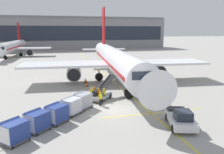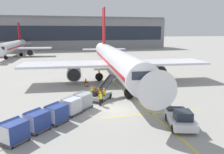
{
  "view_description": "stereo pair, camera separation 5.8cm",
  "coord_description": "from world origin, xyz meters",
  "px_view_note": "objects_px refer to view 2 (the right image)",
  "views": [
    {
      "loc": [
        -6.44,
        -23.81,
        8.94
      ],
      "look_at": [
        0.61,
        3.65,
        3.08
      ],
      "focal_mm": 36.01,
      "sensor_mm": 36.0,
      "label": 1
    },
    {
      "loc": [
        -6.38,
        -23.82,
        8.94
      ],
      "look_at": [
        0.61,
        3.65,
        3.08
      ],
      "focal_mm": 36.01,
      "sensor_mm": 36.0,
      "label": 2
    }
  ],
  "objects_px": {
    "ground_crew_by_carts": "(99,94)",
    "baggage_cart_third": "(56,113)",
    "ground_crew_by_loader": "(104,94)",
    "parked_airplane": "(116,61)",
    "baggage_cart_lead": "(82,100)",
    "baggage_cart_fifth": "(14,131)",
    "pushback_tug": "(180,118)",
    "safety_cone_wingtip": "(87,84)",
    "baggage_cart_fourth": "(37,121)",
    "ground_crew_marshaller": "(100,98)",
    "belt_loader": "(102,93)",
    "safety_cone_engine_keepout": "(94,88)",
    "distant_airplane": "(12,47)",
    "safety_cone_nose_mark": "(86,80)",
    "ground_crew_wingwalker": "(92,92)",
    "baggage_cart_second": "(71,105)"
  },
  "relations": [
    {
      "from": "baggage_cart_second",
      "to": "safety_cone_engine_keepout",
      "type": "bearing_deg",
      "value": 66.2
    },
    {
      "from": "ground_crew_wingwalker",
      "to": "ground_crew_by_carts",
      "type": "bearing_deg",
      "value": -43.97
    },
    {
      "from": "baggage_cart_third",
      "to": "baggage_cart_fifth",
      "type": "height_order",
      "value": "same"
    },
    {
      "from": "ground_crew_by_loader",
      "to": "ground_crew_by_carts",
      "type": "relative_size",
      "value": 1.0
    },
    {
      "from": "parked_airplane",
      "to": "baggage_cart_fourth",
      "type": "relative_size",
      "value": 16.79
    },
    {
      "from": "pushback_tug",
      "to": "ground_crew_wingwalker",
      "type": "relative_size",
      "value": 2.76
    },
    {
      "from": "pushback_tug",
      "to": "distant_airplane",
      "type": "xyz_separation_m",
      "value": [
        -25.72,
        67.37,
        2.49
      ]
    },
    {
      "from": "belt_loader",
      "to": "baggage_cart_third",
      "type": "bearing_deg",
      "value": -132.44
    },
    {
      "from": "baggage_cart_lead",
      "to": "ground_crew_marshaller",
      "type": "relative_size",
      "value": 1.46
    },
    {
      "from": "baggage_cart_lead",
      "to": "distant_airplane",
      "type": "relative_size",
      "value": 0.07
    },
    {
      "from": "baggage_cart_fourth",
      "to": "distant_airplane",
      "type": "distance_m",
      "value": 66.24
    },
    {
      "from": "ground_crew_by_loader",
      "to": "safety_cone_engine_keepout",
      "type": "relative_size",
      "value": 2.43
    },
    {
      "from": "ground_crew_marshaller",
      "to": "baggage_cart_fifth",
      "type": "bearing_deg",
      "value": -139.73
    },
    {
      "from": "baggage_cart_fourth",
      "to": "ground_crew_by_carts",
      "type": "height_order",
      "value": "baggage_cart_fourth"
    },
    {
      "from": "baggage_cart_lead",
      "to": "pushback_tug",
      "type": "height_order",
      "value": "baggage_cart_lead"
    },
    {
      "from": "baggage_cart_third",
      "to": "baggage_cart_second",
      "type": "bearing_deg",
      "value": 50.98
    },
    {
      "from": "baggage_cart_second",
      "to": "baggage_cart_third",
      "type": "xyz_separation_m",
      "value": [
        -1.59,
        -1.96,
        0.0
      ]
    },
    {
      "from": "baggage_cart_fifth",
      "to": "ground_crew_by_carts",
      "type": "bearing_deg",
      "value": 46.24
    },
    {
      "from": "pushback_tug",
      "to": "safety_cone_engine_keepout",
      "type": "distance_m",
      "value": 16.4
    },
    {
      "from": "parked_airplane",
      "to": "baggage_cart_lead",
      "type": "height_order",
      "value": "parked_airplane"
    },
    {
      "from": "ground_crew_by_loader",
      "to": "safety_cone_nose_mark",
      "type": "relative_size",
      "value": 2.32
    },
    {
      "from": "belt_loader",
      "to": "ground_crew_marshaller",
      "type": "height_order",
      "value": "belt_loader"
    },
    {
      "from": "safety_cone_engine_keepout",
      "to": "baggage_cart_third",
      "type": "bearing_deg",
      "value": -116.73
    },
    {
      "from": "belt_loader",
      "to": "baggage_cart_second",
      "type": "distance_m",
      "value": 6.28
    },
    {
      "from": "ground_crew_marshaller",
      "to": "safety_cone_nose_mark",
      "type": "distance_m",
      "value": 12.99
    },
    {
      "from": "baggage_cart_fourth",
      "to": "ground_crew_marshaller",
      "type": "bearing_deg",
      "value": 38.12
    },
    {
      "from": "baggage_cart_third",
      "to": "safety_cone_nose_mark",
      "type": "distance_m",
      "value": 17.75
    },
    {
      "from": "ground_crew_by_carts",
      "to": "safety_cone_nose_mark",
      "type": "height_order",
      "value": "ground_crew_by_carts"
    },
    {
      "from": "ground_crew_by_carts",
      "to": "distant_airplane",
      "type": "xyz_separation_m",
      "value": [
        -19.75,
        57.66,
        2.32
      ]
    },
    {
      "from": "ground_crew_by_loader",
      "to": "safety_cone_nose_mark",
      "type": "xyz_separation_m",
      "value": [
        -0.87,
        11.3,
        -0.63
      ]
    },
    {
      "from": "baggage_cart_lead",
      "to": "ground_crew_marshaller",
      "type": "distance_m",
      "value": 2.26
    },
    {
      "from": "baggage_cart_fourth",
      "to": "ground_crew_by_loader",
      "type": "height_order",
      "value": "baggage_cart_fourth"
    },
    {
      "from": "ground_crew_by_carts",
      "to": "safety_cone_wingtip",
      "type": "height_order",
      "value": "ground_crew_by_carts"
    },
    {
      "from": "belt_loader",
      "to": "baggage_cart_lead",
      "type": "distance_m",
      "value": 4.16
    },
    {
      "from": "baggage_cart_fourth",
      "to": "ground_crew_by_carts",
      "type": "bearing_deg",
      "value": 45.81
    },
    {
      "from": "baggage_cart_fourth",
      "to": "ground_crew_by_carts",
      "type": "xyz_separation_m",
      "value": [
        7.12,
        7.33,
        -0.0
      ]
    },
    {
      "from": "baggage_cart_third",
      "to": "baggage_cart_fifth",
      "type": "xyz_separation_m",
      "value": [
        -3.35,
        -3.28,
        0.0
      ]
    },
    {
      "from": "baggage_cart_lead",
      "to": "safety_cone_engine_keepout",
      "type": "bearing_deg",
      "value": 70.58
    },
    {
      "from": "ground_crew_by_carts",
      "to": "baggage_cart_third",
      "type": "bearing_deg",
      "value": -132.66
    },
    {
      "from": "baggage_cart_fifth",
      "to": "ground_crew_wingwalker",
      "type": "height_order",
      "value": "baggage_cart_fifth"
    },
    {
      "from": "baggage_cart_lead",
      "to": "safety_cone_engine_keepout",
      "type": "height_order",
      "value": "baggage_cart_lead"
    },
    {
      "from": "pushback_tug",
      "to": "safety_cone_wingtip",
      "type": "relative_size",
      "value": 7.4
    },
    {
      "from": "ground_crew_by_loader",
      "to": "parked_airplane",
      "type": "bearing_deg",
      "value": 67.51
    },
    {
      "from": "safety_cone_engine_keepout",
      "to": "baggage_cart_second",
      "type": "bearing_deg",
      "value": -113.8
    },
    {
      "from": "baggage_cart_fourth",
      "to": "safety_cone_nose_mark",
      "type": "distance_m",
      "value": 19.69
    },
    {
      "from": "belt_loader",
      "to": "baggage_cart_second",
      "type": "height_order",
      "value": "belt_loader"
    },
    {
      "from": "parked_airplane",
      "to": "ground_crew_wingwalker",
      "type": "xyz_separation_m",
      "value": [
        -5.91,
        -9.88,
        -2.75
      ]
    },
    {
      "from": "baggage_cart_lead",
      "to": "ground_crew_by_loader",
      "type": "distance_m",
      "value": 3.73
    },
    {
      "from": "baggage_cart_fifth",
      "to": "ground_crew_by_carts",
      "type": "distance_m",
      "value": 12.66
    },
    {
      "from": "ground_crew_by_loader",
      "to": "safety_cone_nose_mark",
      "type": "bearing_deg",
      "value": 94.39
    }
  ]
}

